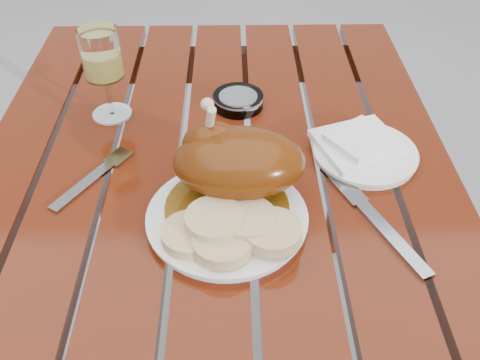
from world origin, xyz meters
name	(u,v)px	position (x,y,z in m)	size (l,w,h in m)	color
table	(220,327)	(0.00, 0.00, 0.38)	(0.80, 1.20, 0.75)	#641A0B
dinner_plate	(227,218)	(0.02, -0.07, 0.76)	(0.24, 0.24, 0.02)	white
roast_duck	(235,162)	(0.03, -0.01, 0.82)	(0.21, 0.20, 0.14)	#633D0B
bread_dumplings	(229,230)	(0.02, -0.11, 0.78)	(0.20, 0.12, 0.03)	tan
wine_glass	(105,75)	(-0.20, 0.22, 0.84)	(0.07, 0.07, 0.17)	#E9E16A
side_plate	(365,154)	(0.25, 0.08, 0.76)	(0.18, 0.18, 0.01)	white
napkin	(359,144)	(0.24, 0.09, 0.77)	(0.13, 0.12, 0.01)	white
ashtray	(238,101)	(0.04, 0.24, 0.76)	(0.10, 0.10, 0.02)	#B2B7BC
fork	(89,181)	(-0.20, 0.03, 0.75)	(0.02, 0.16, 0.01)	gray
knife	(380,225)	(0.25, -0.08, 0.75)	(0.02, 0.22, 0.01)	gray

